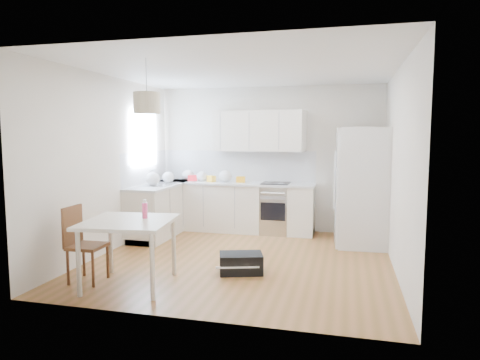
# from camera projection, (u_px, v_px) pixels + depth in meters

# --- Properties ---
(floor) EXTENTS (4.20, 4.20, 0.00)m
(floor) POSITION_uv_depth(u_px,v_px,m) (242.00, 259.00, 6.21)
(floor) COLOR brown
(floor) RESTS_ON ground
(ceiling) EXTENTS (4.20, 4.20, 0.00)m
(ceiling) POSITION_uv_depth(u_px,v_px,m) (242.00, 70.00, 5.93)
(ceiling) COLOR white
(ceiling) RESTS_ON wall_back
(wall_back) EXTENTS (4.20, 0.00, 4.20)m
(wall_back) POSITION_uv_depth(u_px,v_px,m) (268.00, 159.00, 8.10)
(wall_back) COLOR beige
(wall_back) RESTS_ON floor
(wall_left) EXTENTS (0.00, 4.20, 4.20)m
(wall_left) POSITION_uv_depth(u_px,v_px,m) (110.00, 164.00, 6.58)
(wall_left) COLOR beige
(wall_left) RESTS_ON floor
(wall_right) EXTENTS (0.00, 4.20, 4.20)m
(wall_right) POSITION_uv_depth(u_px,v_px,m) (398.00, 170.00, 5.57)
(wall_right) COLOR beige
(wall_right) RESTS_ON floor
(window_glassblock) EXTENTS (0.02, 1.00, 1.00)m
(window_glassblock) POSITION_uv_depth(u_px,v_px,m) (144.00, 138.00, 7.64)
(window_glassblock) COLOR #BFE0F9
(window_glassblock) RESTS_ON wall_left
(cabinets_back) EXTENTS (3.00, 0.60, 0.88)m
(cabinets_back) POSITION_uv_depth(u_px,v_px,m) (234.00, 208.00, 8.05)
(cabinets_back) COLOR silver
(cabinets_back) RESTS_ON floor
(cabinets_left) EXTENTS (0.60, 1.80, 0.88)m
(cabinets_left) POSITION_uv_depth(u_px,v_px,m) (161.00, 210.00, 7.76)
(cabinets_left) COLOR silver
(cabinets_left) RESTS_ON floor
(counter_back) EXTENTS (3.02, 0.64, 0.04)m
(counter_back) POSITION_uv_depth(u_px,v_px,m) (234.00, 183.00, 8.00)
(counter_back) COLOR #A3A5A8
(counter_back) RESTS_ON cabinets_back
(counter_left) EXTENTS (0.64, 1.82, 0.04)m
(counter_left) POSITION_uv_depth(u_px,v_px,m) (161.00, 185.00, 7.71)
(counter_left) COLOR #A3A5A8
(counter_left) RESTS_ON cabinets_left
(backsplash_back) EXTENTS (3.00, 0.01, 0.58)m
(backsplash_back) POSITION_uv_depth(u_px,v_px,m) (237.00, 166.00, 8.25)
(backsplash_back) COLOR white
(backsplash_back) RESTS_ON wall_back
(backsplash_left) EXTENTS (0.01, 1.80, 0.58)m
(backsplash_left) POSITION_uv_depth(u_px,v_px,m) (146.00, 168.00, 7.75)
(backsplash_left) COLOR white
(backsplash_left) RESTS_ON wall_left
(upper_cabinets) EXTENTS (1.70, 0.32, 0.75)m
(upper_cabinets) POSITION_uv_depth(u_px,v_px,m) (259.00, 131.00, 7.92)
(upper_cabinets) COLOR silver
(upper_cabinets) RESTS_ON wall_back
(range_oven) EXTENTS (0.50, 0.61, 0.88)m
(range_oven) POSITION_uv_depth(u_px,v_px,m) (276.00, 209.00, 7.86)
(range_oven) COLOR silver
(range_oven) RESTS_ON floor
(sink) EXTENTS (0.50, 0.80, 0.16)m
(sink) POSITION_uv_depth(u_px,v_px,m) (160.00, 185.00, 7.66)
(sink) COLOR silver
(sink) RESTS_ON counter_left
(refrigerator) EXTENTS (0.96, 1.01, 1.92)m
(refrigerator) POSITION_uv_depth(u_px,v_px,m) (362.00, 187.00, 6.98)
(refrigerator) COLOR silver
(refrigerator) RESTS_ON floor
(dining_table) EXTENTS (1.12, 1.12, 0.79)m
(dining_table) POSITION_uv_depth(u_px,v_px,m) (129.00, 227.00, 5.07)
(dining_table) COLOR #BEB7A2
(dining_table) RESTS_ON floor
(dining_chair) EXTENTS (0.40, 0.40, 0.94)m
(dining_chair) POSITION_uv_depth(u_px,v_px,m) (88.00, 244.00, 5.23)
(dining_chair) COLOR #452914
(dining_chair) RESTS_ON floor
(drink_bottle) EXTENTS (0.08, 0.08, 0.23)m
(drink_bottle) POSITION_uv_depth(u_px,v_px,m) (145.00, 209.00, 5.17)
(drink_bottle) COLOR #E53F74
(drink_bottle) RESTS_ON dining_table
(gym_bag) EXTENTS (0.64, 0.51, 0.26)m
(gym_bag) POSITION_uv_depth(u_px,v_px,m) (241.00, 263.00, 5.60)
(gym_bag) COLOR black
(gym_bag) RESTS_ON floor
(pendant_lamp) EXTENTS (0.36, 0.36, 0.25)m
(pendant_lamp) POSITION_uv_depth(u_px,v_px,m) (147.00, 103.00, 5.06)
(pendant_lamp) COLOR beige
(pendant_lamp) RESTS_ON ceiling
(grocery_bag_a) EXTENTS (0.23, 0.20, 0.21)m
(grocery_bag_a) POSITION_uv_depth(u_px,v_px,m) (188.00, 175.00, 8.28)
(grocery_bag_a) COLOR white
(grocery_bag_a) RESTS_ON counter_back
(grocery_bag_b) EXTENTS (0.21, 0.17, 0.19)m
(grocery_bag_b) POSITION_uv_depth(u_px,v_px,m) (202.00, 176.00, 8.17)
(grocery_bag_b) COLOR white
(grocery_bag_b) RESTS_ON counter_back
(grocery_bag_c) EXTENTS (0.24, 0.21, 0.22)m
(grocery_bag_c) POSITION_uv_depth(u_px,v_px,m) (225.00, 176.00, 8.04)
(grocery_bag_c) COLOR white
(grocery_bag_c) RESTS_ON counter_back
(grocery_bag_d) EXTENTS (0.22, 0.19, 0.20)m
(grocery_bag_d) POSITION_uv_depth(u_px,v_px,m) (168.00, 177.00, 7.93)
(grocery_bag_d) COLOR white
(grocery_bag_d) RESTS_ON counter_back
(grocery_bag_e) EXTENTS (0.25, 0.22, 0.23)m
(grocery_bag_e) POSITION_uv_depth(u_px,v_px,m) (153.00, 179.00, 7.50)
(grocery_bag_e) COLOR white
(grocery_bag_e) RESTS_ON counter_left
(snack_orange) EXTENTS (0.17, 0.12, 0.11)m
(snack_orange) POSITION_uv_depth(u_px,v_px,m) (241.00, 179.00, 7.96)
(snack_orange) COLOR orange
(snack_orange) RESTS_ON counter_back
(snack_yellow) EXTENTS (0.20, 0.18, 0.11)m
(snack_yellow) POSITION_uv_depth(u_px,v_px,m) (211.00, 179.00, 8.09)
(snack_yellow) COLOR gold
(snack_yellow) RESTS_ON counter_back
(snack_red) EXTENTS (0.19, 0.14, 0.11)m
(snack_red) POSITION_uv_depth(u_px,v_px,m) (193.00, 178.00, 8.21)
(snack_red) COLOR red
(snack_red) RESTS_ON counter_back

